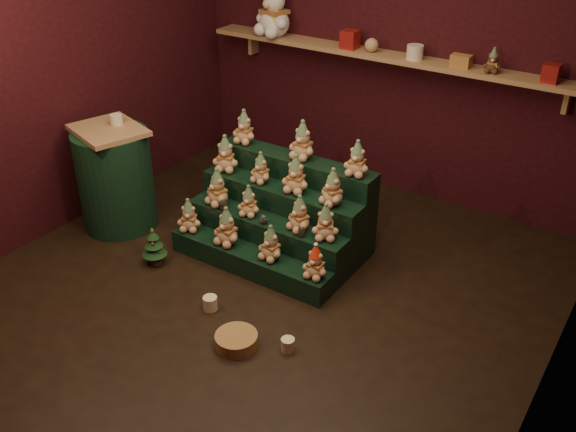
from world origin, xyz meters
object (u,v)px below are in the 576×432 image
Objects in this scene: mug_right at (288,345)px; wicker_basket at (236,340)px; riser_tier_front at (249,261)px; snow_globe_a at (223,204)px; white_bear at (274,6)px; snow_globe_c at (301,232)px; mini_christmas_tree at (154,246)px; side_table at (116,178)px; brown_bear at (493,61)px; mug_left at (210,303)px; snow_globe_b at (264,219)px.

wicker_basket is (-0.31, -0.15, -0.00)m from mug_right.
riser_tier_front is 0.87m from wicker_basket.
snow_globe_a is 0.17× the size of white_bear.
snow_globe_c reaches higher than mini_christmas_tree.
side_table is 3.22m from brown_bear.
mug_left is at bearing 175.38° from mug_right.
white_bear reaches higher than mini_christmas_tree.
white_bear is 2.83× the size of brown_bear.
white_bear is (-0.95, 1.76, 1.50)m from riser_tier_front.
snow_globe_c reaches higher than riser_tier_front.
white_bear is (-0.98, 1.60, 1.19)m from snow_globe_b.
riser_tier_front is 15.37× the size of mug_right.
snow_globe_a is 0.93× the size of mug_left.
mini_christmas_tree is 2.54m from white_bear.
mug_right is at bearing -38.44° from riser_tier_front.
wicker_basket is 2.94m from brown_bear.
riser_tier_front is at bearing -46.73° from white_bear.
brown_bear is at bearing 74.70° from wicker_basket.
snow_globe_b is (0.39, -0.00, -0.01)m from snow_globe_a.
wicker_basket is at bearing -20.46° from mini_christmas_tree.
mug_right is (1.11, -0.76, -0.36)m from snow_globe_a.
mug_left is at bearing -84.66° from riser_tier_front.
side_table reaches higher than snow_globe_b.
side_table is 2.72× the size of mini_christmas_tree.
riser_tier_front is 0.76m from mini_christmas_tree.
mug_left is at bearing -88.20° from snow_globe_b.
side_table is 0.79m from mini_christmas_tree.
brown_bear is at bearing 64.69° from snow_globe_c.
snow_globe_c is 1.19m from mini_christmas_tree.
snow_globe_a is 0.74m from snow_globe_c.
mini_christmas_tree is 1.16× the size of wicker_basket.
brown_bear reaches higher than side_table.
snow_globe_c reaches higher than mug_left.
brown_bear is at bearing 47.00° from snow_globe_a.
mug_left is (0.02, -0.70, -0.35)m from snow_globe_b.
riser_tier_front is 13.65× the size of mug_left.
snow_globe_c is 1.75m from side_table.
snow_globe_c is at bearing -0.00° from snow_globe_a.
brown_bear is (1.10, 1.60, 1.02)m from snow_globe_b.
mug_right is (0.72, -0.76, -0.36)m from snow_globe_b.
side_table reaches higher than snow_globe_a.
wicker_basket is 1.48× the size of brown_bear.
side_table is (-1.37, -0.03, 0.35)m from riser_tier_front.
snow_globe_c is 0.89× the size of mug_right.
snow_globe_c is 0.09× the size of side_table.
mini_christmas_tree is 3.04m from brown_bear.
brown_bear reaches higher than mini_christmas_tree.
mini_christmas_tree is 0.61× the size of white_bear.
mug_left is 0.44m from wicker_basket.
mini_christmas_tree is at bearing 169.35° from mug_right.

